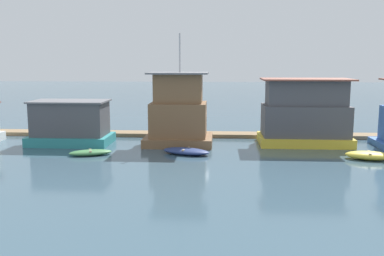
{
  "coord_description": "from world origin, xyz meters",
  "views": [
    {
      "loc": [
        1.99,
        -32.41,
        6.34
      ],
      "look_at": [
        0.0,
        -1.0,
        1.4
      ],
      "focal_mm": 40.0,
      "sensor_mm": 36.0,
      "label": 1
    }
  ],
  "objects": [
    {
      "name": "dinghy_green",
      "position": [
        -6.7,
        -4.49,
        0.19
      ],
      "size": [
        3.04,
        1.93,
        0.39
      ],
      "color": "#47844C",
      "rests_on": "ground_plane"
    },
    {
      "name": "houseboat_brown",
      "position": [
        -1.08,
        -0.18,
        2.38
      ],
      "size": [
        5.14,
        4.16,
        8.37
      ],
      "color": "brown",
      "rests_on": "ground_plane"
    },
    {
      "name": "dinghy_yellow",
      "position": [
        11.77,
        -4.62,
        0.28
      ],
      "size": [
        3.21,
        2.04,
        0.55
      ],
      "color": "yellow",
      "rests_on": "ground_plane"
    },
    {
      "name": "houseboat_teal",
      "position": [
        -9.39,
        -0.57,
        1.59
      ],
      "size": [
        6.13,
        3.6,
        3.36
      ],
      "color": "teal",
      "rests_on": "ground_plane"
    },
    {
      "name": "dock_walkway",
      "position": [
        0.0,
        3.48,
        0.15
      ],
      "size": [
        51.0,
        1.74,
        0.3
      ],
      "primitive_type": "cube",
      "color": "#846B4C",
      "rests_on": "ground_plane"
    },
    {
      "name": "dinghy_navy",
      "position": [
        -0.23,
        -3.79,
        0.22
      ],
      "size": [
        3.62,
        2.4,
        0.44
      ],
      "color": "navy",
      "rests_on": "ground_plane"
    },
    {
      "name": "ground_plane",
      "position": [
        0.0,
        0.0,
        0.0
      ],
      "size": [
        200.0,
        200.0,
        0.0
      ],
      "primitive_type": "plane",
      "color": "#385160"
    },
    {
      "name": "houseboat_yellow",
      "position": [
        8.53,
        0.35,
        2.31
      ],
      "size": [
        6.85,
        3.79,
        5.04
      ],
      "color": "gold",
      "rests_on": "ground_plane"
    }
  ]
}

